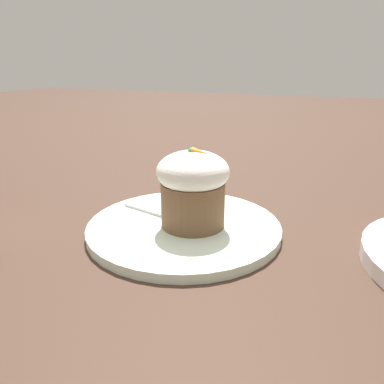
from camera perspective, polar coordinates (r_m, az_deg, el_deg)
The scene contains 4 objects.
ground_plane at distance 0.46m, azimuth -1.22°, elevation -6.02°, with size 4.00×4.00×0.00m, color #3D281E.
dessert_plate at distance 0.46m, azimuth -1.23°, elevation -5.39°, with size 0.24×0.24×0.01m.
carrot_cake at distance 0.44m, azimuth 0.00°, elevation 0.68°, with size 0.09×0.09×0.10m.
spoon at distance 0.46m, azimuth -1.56°, elevation -4.22°, with size 0.14×0.06×0.01m.
Camera 1 is at (0.16, -0.39, 0.20)m, focal length 35.00 mm.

